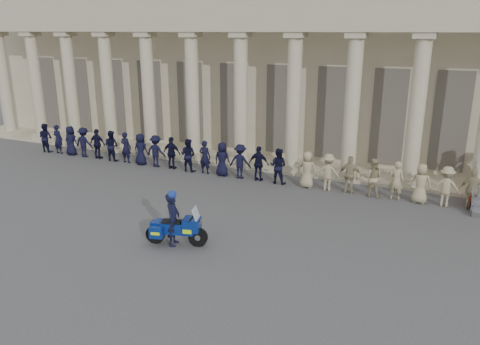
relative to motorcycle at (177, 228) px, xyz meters
name	(u,v)px	position (x,y,z in m)	size (l,w,h in m)	color
ground	(176,232)	(-0.54, 0.80, -0.54)	(90.00, 90.00, 0.00)	#434346
building	(309,64)	(-0.54, 15.55, 3.98)	(40.00, 12.50, 9.00)	tan
officer_rank	(229,160)	(-1.60, 7.00, 0.23)	(22.61, 0.59, 1.56)	black
motorcycle	(177,228)	(0.00, 0.00, 0.00)	(1.92, 1.01, 1.26)	black
rider	(173,218)	(-0.10, -0.03, 0.34)	(0.55, 0.70, 1.77)	black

